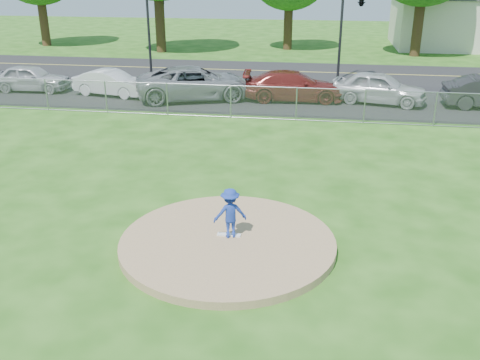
# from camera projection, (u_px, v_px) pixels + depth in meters

# --- Properties ---
(ground) EXTENTS (120.00, 120.00, 0.00)m
(ground) POSITION_uv_depth(u_px,v_px,m) (269.00, 132.00, 22.58)
(ground) COLOR #1F4F11
(ground) RESTS_ON ground
(pitchers_mound) EXTENTS (5.40, 5.40, 0.20)m
(pitchers_mound) POSITION_uv_depth(u_px,v_px,m) (228.00, 243.00, 13.38)
(pitchers_mound) COLOR #967652
(pitchers_mound) RESTS_ON ground
(pitching_rubber) EXTENTS (0.60, 0.15, 0.04)m
(pitching_rubber) POSITION_uv_depth(u_px,v_px,m) (229.00, 235.00, 13.52)
(pitching_rubber) COLOR white
(pitching_rubber) RESTS_ON pitchers_mound
(chain_link_fence) EXTENTS (40.00, 0.06, 1.50)m
(chain_link_fence) POSITION_uv_depth(u_px,v_px,m) (274.00, 103.00, 24.13)
(chain_link_fence) COLOR gray
(chain_link_fence) RESTS_ON ground
(parking_lot) EXTENTS (50.00, 8.00, 0.01)m
(parking_lot) POSITION_uv_depth(u_px,v_px,m) (282.00, 97.00, 28.54)
(parking_lot) COLOR black
(parking_lot) RESTS_ON ground
(street) EXTENTS (60.00, 7.00, 0.01)m
(street) POSITION_uv_depth(u_px,v_px,m) (291.00, 71.00, 35.41)
(street) COLOR black
(street) RESTS_ON ground
(traffic_signal_left) EXTENTS (1.28, 0.20, 5.60)m
(traffic_signal_left) POSITION_uv_depth(u_px,v_px,m) (152.00, 20.00, 33.58)
(traffic_signal_left) COLOR black
(traffic_signal_left) RESTS_ON ground
(traffic_signal_center) EXTENTS (1.42, 2.48, 5.60)m
(traffic_signal_center) POSITION_uv_depth(u_px,v_px,m) (360.00, 1.00, 31.28)
(traffic_signal_center) COLOR black
(traffic_signal_center) RESTS_ON ground
(pitcher) EXTENTS (0.95, 0.75, 1.29)m
(pitcher) POSITION_uv_depth(u_px,v_px,m) (230.00, 213.00, 13.25)
(pitcher) COLOR navy
(pitcher) RESTS_ON pitchers_mound
(traffic_cone) EXTENTS (0.33, 0.33, 0.65)m
(traffic_cone) POSITION_uv_depth(u_px,v_px,m) (184.00, 94.00, 27.76)
(traffic_cone) COLOR #FF540D
(traffic_cone) RESTS_ON parking_lot
(parked_car_silver) EXTENTS (4.30, 1.88, 1.44)m
(parked_car_silver) POSITION_uv_depth(u_px,v_px,m) (31.00, 78.00, 29.66)
(parked_car_silver) COLOR #ADAEB2
(parked_car_silver) RESTS_ON parking_lot
(parked_car_white) EXTENTS (4.31, 2.22, 1.35)m
(parked_car_white) POSITION_uv_depth(u_px,v_px,m) (111.00, 83.00, 28.67)
(parked_car_white) COLOR silver
(parked_car_white) RESTS_ON parking_lot
(parked_car_gray) EXTENTS (6.69, 4.69, 1.70)m
(parked_car_gray) POSITION_uv_depth(u_px,v_px,m) (196.00, 83.00, 27.78)
(parked_car_gray) COLOR gray
(parked_car_gray) RESTS_ON parking_lot
(parked_car_darkred) EXTENTS (5.31, 2.48, 1.50)m
(parked_car_darkred) POSITION_uv_depth(u_px,v_px,m) (293.00, 86.00, 27.57)
(parked_car_darkred) COLOR maroon
(parked_car_darkred) RESTS_ON parking_lot
(parked_car_pearl) EXTENTS (4.97, 2.92, 1.59)m
(parked_car_pearl) POSITION_uv_depth(u_px,v_px,m) (379.00, 88.00, 26.97)
(parked_car_pearl) COLOR #B2B4B6
(parked_car_pearl) RESTS_ON parking_lot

